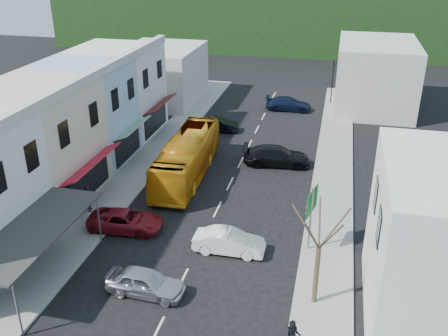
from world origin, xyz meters
TOP-DOWN VIEW (x-y plane):
  - ground at (0.00, 0.00)m, footprint 120.00×120.00m
  - sidewalk_left at (-7.50, 10.00)m, footprint 3.00×52.00m
  - sidewalk_right at (7.50, 10.00)m, footprint 3.00×52.00m
  - shopfront_row at (-12.49, 5.00)m, footprint 8.25×30.00m
  - distant_block_left at (-12.00, 27.00)m, footprint 8.00×10.00m
  - distant_block_right at (11.00, 30.00)m, footprint 8.00×12.00m
  - hillside at (-1.45, 65.09)m, footprint 80.00×26.00m
  - bus at (-3.49, 8.57)m, footprint 2.94×11.69m
  - car_silver at (-1.49, -5.42)m, footprint 4.48×2.01m
  - car_white at (1.88, -0.76)m, footprint 4.42×1.86m
  - car_red at (-5.00, 0.17)m, footprint 4.75×2.29m
  - car_black_near at (2.94, 12.22)m, footprint 4.68×2.34m
  - car_black_far at (-3.68, 18.77)m, footprint 4.48×2.01m
  - car_navy_far at (2.27, 26.61)m, footprint 4.54×1.94m
  - pedestrian_left at (-8.22, 1.68)m, footprint 0.57×0.70m
  - pedestrian_right at (6.30, -7.74)m, footprint 0.72×0.47m
  - direction_sign at (6.40, 0.43)m, footprint 1.08×1.95m
  - street_tree at (7.05, -4.25)m, footprint 2.80×2.80m
  - traffic_signal at (6.60, 29.93)m, footprint 1.19×1.33m

SIDE VIEW (x-z plane):
  - ground at x=0.00m, z-range 0.00..0.00m
  - sidewalk_left at x=-7.50m, z-range 0.00..0.15m
  - sidewalk_right at x=7.50m, z-range 0.00..0.15m
  - car_silver at x=-1.49m, z-range 0.00..1.40m
  - car_white at x=1.88m, z-range 0.00..1.40m
  - car_red at x=-5.00m, z-range 0.00..1.40m
  - car_black_near at x=2.94m, z-range 0.00..1.40m
  - car_black_far at x=-3.68m, z-range 0.00..1.40m
  - car_navy_far at x=2.27m, z-range 0.00..1.40m
  - pedestrian_left at x=-8.22m, z-range 0.15..1.85m
  - pedestrian_right at x=6.30m, z-range 0.15..1.85m
  - bus at x=-3.49m, z-range 0.00..3.10m
  - direction_sign at x=6.40m, z-range 0.00..4.12m
  - traffic_signal at x=6.60m, z-range 0.00..4.87m
  - distant_block_left at x=-12.00m, z-range 0.00..6.00m
  - street_tree at x=7.05m, z-range 0.00..6.68m
  - distant_block_right at x=11.00m, z-range 0.00..7.00m
  - shopfront_row at x=-12.49m, z-range 0.00..8.00m
  - hillside at x=-1.45m, z-range -0.27..13.73m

